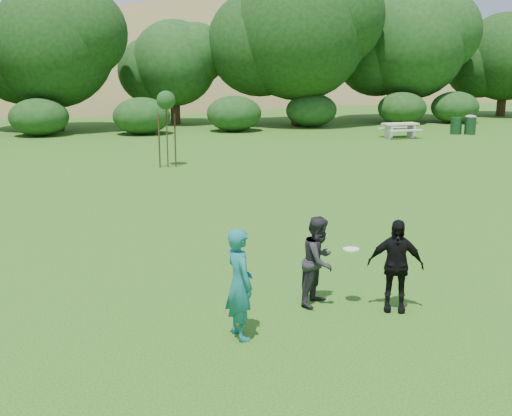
{
  "coord_description": "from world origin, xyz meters",
  "views": [
    {
      "loc": [
        -3.51,
        -8.95,
        4.02
      ],
      "look_at": [
        0.0,
        3.0,
        1.1
      ],
      "focal_mm": 45.0,
      "sensor_mm": 36.0,
      "label": 1
    }
  ],
  "objects_px": {
    "trash_can_near": "(456,126)",
    "trash_can_lidded": "(470,124)",
    "player_grey": "(319,261)",
    "sapling": "(166,102)",
    "picnic_table": "(400,128)",
    "player_black": "(395,265)",
    "player_teal": "(240,284)"
  },
  "relations": [
    {
      "from": "trash_can_near",
      "to": "trash_can_lidded",
      "type": "relative_size",
      "value": 0.86
    },
    {
      "from": "player_black",
      "to": "trash_can_near",
      "type": "relative_size",
      "value": 1.7
    },
    {
      "from": "trash_can_near",
      "to": "sapling",
      "type": "distance_m",
      "value": 17.9
    },
    {
      "from": "player_teal",
      "to": "sapling",
      "type": "height_order",
      "value": "sapling"
    },
    {
      "from": "picnic_table",
      "to": "player_black",
      "type": "bearing_deg",
      "value": -118.96
    },
    {
      "from": "player_teal",
      "to": "player_grey",
      "type": "distance_m",
      "value": 1.84
    },
    {
      "from": "player_grey",
      "to": "player_black",
      "type": "bearing_deg",
      "value": -71.59
    },
    {
      "from": "player_teal",
      "to": "picnic_table",
      "type": "bearing_deg",
      "value": -42.31
    },
    {
      "from": "trash_can_near",
      "to": "player_grey",
      "type": "bearing_deg",
      "value": -128.07
    },
    {
      "from": "player_grey",
      "to": "picnic_table",
      "type": "bearing_deg",
      "value": 15.6
    },
    {
      "from": "player_grey",
      "to": "sapling",
      "type": "relative_size",
      "value": 0.53
    },
    {
      "from": "player_teal",
      "to": "player_black",
      "type": "height_order",
      "value": "player_teal"
    },
    {
      "from": "player_teal",
      "to": "picnic_table",
      "type": "distance_m",
      "value": 25.41
    },
    {
      "from": "picnic_table",
      "to": "trash_can_near",
      "type": "bearing_deg",
      "value": 9.96
    },
    {
      "from": "player_teal",
      "to": "trash_can_near",
      "type": "height_order",
      "value": "player_teal"
    },
    {
      "from": "player_teal",
      "to": "picnic_table",
      "type": "relative_size",
      "value": 0.92
    },
    {
      "from": "player_grey",
      "to": "trash_can_lidded",
      "type": "relative_size",
      "value": 1.43
    },
    {
      "from": "player_grey",
      "to": "trash_can_near",
      "type": "bearing_deg",
      "value": 9.47
    },
    {
      "from": "player_grey",
      "to": "trash_can_lidded",
      "type": "xyz_separation_m",
      "value": [
        16.96,
        20.49,
        -0.21
      ]
    },
    {
      "from": "sapling",
      "to": "picnic_table",
      "type": "xyz_separation_m",
      "value": [
        12.88,
        5.7,
        -1.9
      ]
    },
    {
      "from": "player_teal",
      "to": "trash_can_lidded",
      "type": "relative_size",
      "value": 1.58
    },
    {
      "from": "sapling",
      "to": "picnic_table",
      "type": "height_order",
      "value": "sapling"
    },
    {
      "from": "player_teal",
      "to": "trash_can_near",
      "type": "xyz_separation_m",
      "value": [
        17.92,
        21.74,
        -0.38
      ]
    },
    {
      "from": "sapling",
      "to": "player_black",
      "type": "bearing_deg",
      "value": -84.77
    },
    {
      "from": "player_grey",
      "to": "player_teal",
      "type": "bearing_deg",
      "value": 167.05
    },
    {
      "from": "sapling",
      "to": "trash_can_lidded",
      "type": "bearing_deg",
      "value": 19.22
    },
    {
      "from": "player_black",
      "to": "trash_can_lidded",
      "type": "height_order",
      "value": "player_black"
    },
    {
      "from": "player_teal",
      "to": "trash_can_lidded",
      "type": "xyz_separation_m",
      "value": [
        18.56,
        21.4,
        -0.29
      ]
    },
    {
      "from": "player_teal",
      "to": "sapling",
      "type": "relative_size",
      "value": 0.58
    },
    {
      "from": "player_teal",
      "to": "player_black",
      "type": "distance_m",
      "value": 2.7
    },
    {
      "from": "player_teal",
      "to": "trash_can_lidded",
      "type": "distance_m",
      "value": 28.32
    },
    {
      "from": "player_grey",
      "to": "player_black",
      "type": "distance_m",
      "value": 1.24
    }
  ]
}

